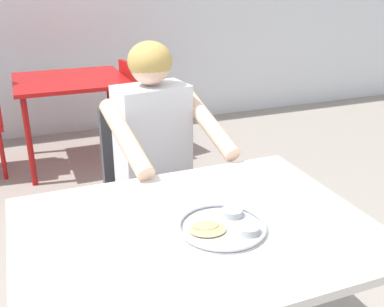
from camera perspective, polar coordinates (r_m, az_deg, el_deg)
name	(u,v)px	position (r m, az deg, el deg)	size (l,w,h in m)	color
table_foreground	(195,246)	(1.52, 0.40, -11.68)	(1.15, 0.86, 0.75)	silver
thali_tray	(223,226)	(1.47, 3.99, -9.18)	(0.29, 0.29, 0.03)	#B7BABF
chair_foreground	(145,177)	(2.40, -6.02, -3.03)	(0.45, 0.48, 0.89)	#3F3F44
diner_foreground	(161,151)	(2.12, -4.00, 0.27)	(0.54, 0.59, 1.24)	#252525
table_background_red	(71,89)	(3.80, -15.18, 7.89)	(0.87, 0.81, 0.73)	#B71414
chair_red_right	(145,101)	(3.90, -6.03, 6.65)	(0.50, 0.51, 0.83)	#AC1513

